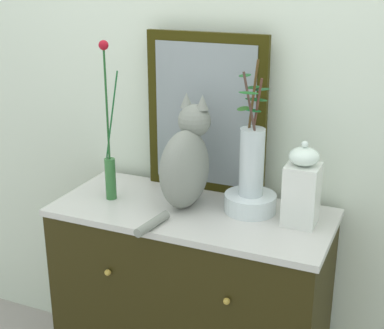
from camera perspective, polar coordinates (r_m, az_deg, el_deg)
wall_back at (r=2.25m, az=3.18°, el=8.15°), size 4.40×0.08×2.60m
sideboard at (r=2.32m, az=-0.00°, el=-14.63°), size 1.05×0.49×0.88m
mirror_leaning at (r=2.19m, az=1.41°, el=5.17°), size 0.49×0.03×0.63m
cat_sitting at (r=2.07m, az=-0.64°, el=0.23°), size 0.18×0.44×0.42m
vase_slim_green at (r=2.16m, az=-8.43°, el=0.85°), size 0.08×0.04×0.61m
bowl_porcelain at (r=2.09m, az=5.97°, el=-3.90°), size 0.19×0.19×0.07m
vase_glass_clear at (r=2.02m, az=6.14°, el=0.76°), size 0.11×0.21×0.49m
jar_lidded_porcelain at (r=1.97m, az=11.17°, el=-2.33°), size 0.12×0.12×0.31m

